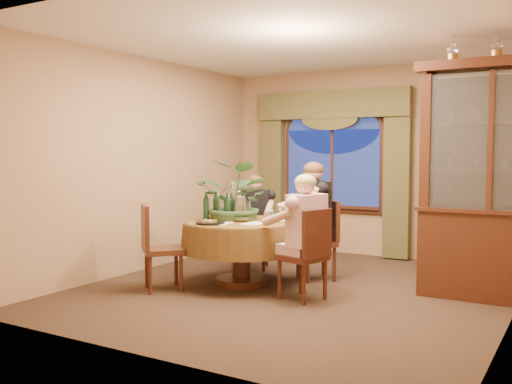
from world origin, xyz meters
The scene contains 35 objects.
floor centered at (0.00, 0.00, 0.00)m, with size 5.00×5.00×0.00m, color black.
wall_back centered at (0.00, 2.50, 1.40)m, with size 4.50×4.50×0.00m, color #9C7753.
ceiling centered at (0.00, 0.00, 2.80)m, with size 5.00×5.00×0.00m, color white.
window centered at (-0.60, 2.43, 1.30)m, with size 1.62×0.10×1.32m, color navy, non-canonical shape.
arched_transom centered at (-0.60, 2.43, 2.08)m, with size 1.60×0.06×0.44m, color navy, non-canonical shape.
drapery_left centered at (-1.63, 2.38, 1.18)m, with size 0.38×0.14×2.32m, color #484425.
drapery_right centered at (0.43, 2.38, 1.18)m, with size 0.38×0.14×2.32m, color #484425.
swag_valance centered at (-0.60, 2.35, 2.28)m, with size 2.45×0.16×0.42m, color #484425, non-canonical shape.
dining_table centered at (-0.67, -0.11, 0.38)m, with size 1.44×1.44×0.75m, color brown.
china_cabinet centered at (1.96, 0.66, 1.25)m, with size 1.54×0.61×2.51m, color #32170F.
oil_lamp_left centered at (1.52, 0.66, 2.68)m, with size 0.11×0.11×0.34m, color #A5722D, non-canonical shape.
oil_lamp_center centered at (1.96, 0.66, 2.68)m, with size 0.11×0.11×0.34m, color #A5722D, non-canonical shape.
chair_right centered at (0.25, -0.37, 0.48)m, with size 0.42×0.42×0.96m, color black.
chair_back_right centered at (-0.02, 0.57, 0.48)m, with size 0.42×0.42×0.96m, color black.
chair_back centered at (-1.03, 0.75, 0.48)m, with size 0.42×0.42×0.96m, color black.
chair_front_left centered at (-1.29, -0.78, 0.48)m, with size 0.42×0.42×0.96m, color black.
person_pink centered at (0.29, -0.36, 0.67)m, with size 0.48×0.44×1.33m, color beige, non-canonical shape.
person_back centered at (-1.03, 0.82, 0.63)m, with size 0.45×0.41×1.26m, color black, non-canonical shape.
person_scarf centered at (-0.02, 0.53, 0.72)m, with size 0.52×0.47×1.45m, color black, non-canonical shape.
stoneware_vase centered at (-0.76, 0.02, 0.89)m, with size 0.15×0.15×0.28m, color #94755A, non-canonical shape.
centerpiece_plant centered at (-0.82, 0.04, 1.35)m, with size 0.93×1.03×0.80m, color #375A33.
olive_bowl centered at (-0.64, -0.15, 0.78)m, with size 0.17×0.17×0.05m, color #535831.
cheese_platter centered at (-0.83, -0.51, 0.76)m, with size 0.33×0.33×0.02m, color black.
wine_bottle_0 centered at (-0.95, 0.11, 0.92)m, with size 0.07×0.07×0.33m, color black.
wine_bottle_1 centered at (-1.11, -0.21, 0.92)m, with size 0.07×0.07×0.33m, color black.
wine_bottle_2 centered at (-0.91, -0.03, 0.92)m, with size 0.07×0.07×0.33m, color tan.
wine_bottle_3 centered at (-1.03, -0.11, 0.92)m, with size 0.07×0.07×0.33m, color black.
wine_bottle_4 centered at (-1.09, 0.03, 0.92)m, with size 0.07×0.07×0.33m, color tan.
wine_bottle_5 centered at (-0.84, -0.16, 0.92)m, with size 0.07×0.07×0.33m, color black.
tasting_paper_0 centered at (-0.42, -0.25, 0.75)m, with size 0.21×0.30×0.00m, color white.
tasting_paper_1 centered at (-0.33, 0.14, 0.75)m, with size 0.21×0.30×0.00m, color white.
tasting_paper_2 centered at (-0.75, -0.43, 0.75)m, with size 0.21×0.30×0.00m, color white.
wine_glass_person_pink centered at (-0.21, -0.23, 0.84)m, with size 0.07×0.07×0.18m, color silver, non-canonical shape.
wine_glass_person_back centered at (-0.85, 0.34, 0.84)m, with size 0.07×0.07×0.18m, color silver, non-canonical shape.
wine_glass_person_scarf centered at (-0.33, 0.23, 0.84)m, with size 0.07×0.07×0.18m, color silver, non-canonical shape.
Camera 1 is at (2.84, -5.74, 1.56)m, focal length 40.00 mm.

